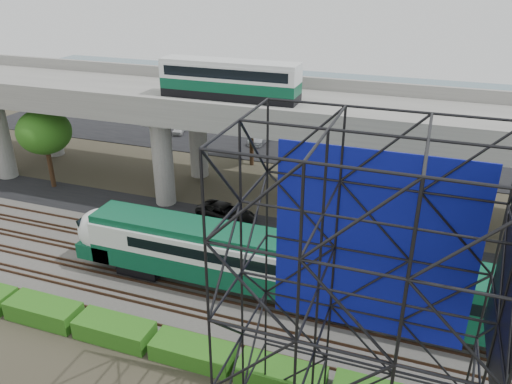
% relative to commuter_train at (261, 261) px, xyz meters
% --- Properties ---
extents(ground, '(140.00, 140.00, 0.00)m').
position_rel_commuter_train_xyz_m(ground, '(-2.74, -2.00, -2.88)').
color(ground, '#474233').
rests_on(ground, ground).
extents(ballast_bed, '(90.00, 12.00, 0.20)m').
position_rel_commuter_train_xyz_m(ballast_bed, '(-2.74, 0.00, -2.78)').
color(ballast_bed, slate).
rests_on(ballast_bed, ground).
extents(service_road, '(90.00, 5.00, 0.08)m').
position_rel_commuter_train_xyz_m(service_road, '(-2.74, 8.50, -2.84)').
color(service_road, black).
rests_on(service_road, ground).
extents(parking_lot, '(90.00, 18.00, 0.08)m').
position_rel_commuter_train_xyz_m(parking_lot, '(-2.74, 32.00, -2.84)').
color(parking_lot, black).
rests_on(parking_lot, ground).
extents(harbor_water, '(140.00, 40.00, 0.03)m').
position_rel_commuter_train_xyz_m(harbor_water, '(-2.74, 54.00, -2.87)').
color(harbor_water, slate).
rests_on(harbor_water, ground).
extents(rail_tracks, '(90.00, 9.52, 0.16)m').
position_rel_commuter_train_xyz_m(rail_tracks, '(-2.74, -0.00, -2.60)').
color(rail_tracks, '#472D1E').
rests_on(rail_tracks, ballast_bed).
extents(commuter_train, '(29.30, 3.06, 4.30)m').
position_rel_commuter_train_xyz_m(commuter_train, '(0.00, 0.00, 0.00)').
color(commuter_train, black).
rests_on(commuter_train, rail_tracks).
extents(overpass, '(80.00, 12.00, 12.40)m').
position_rel_commuter_train_xyz_m(overpass, '(-3.10, 14.00, 5.33)').
color(overpass, '#9E9B93').
rests_on(overpass, ground).
extents(scaffold_tower, '(9.36, 6.36, 15.00)m').
position_rel_commuter_train_xyz_m(scaffold_tower, '(7.15, -9.98, 4.59)').
color(scaffold_tower, black).
rests_on(scaffold_tower, ground).
extents(hedge_strip, '(34.60, 1.80, 1.20)m').
position_rel_commuter_train_xyz_m(hedge_strip, '(-1.73, -6.30, -2.32)').
color(hedge_strip, '#296316').
rests_on(hedge_strip, ground).
extents(trees, '(40.94, 16.94, 7.69)m').
position_rel_commuter_train_xyz_m(trees, '(-7.40, 14.17, 2.69)').
color(trees, '#382314').
rests_on(trees, ground).
extents(suv, '(5.58, 3.50, 1.44)m').
position_rel_commuter_train_xyz_m(suv, '(-6.25, 9.10, -2.08)').
color(suv, black).
rests_on(suv, service_road).
extents(parked_cars, '(39.52, 9.60, 1.30)m').
position_rel_commuter_train_xyz_m(parked_cars, '(-1.54, 31.54, -2.20)').
color(parked_cars, '#BBBBBB').
rests_on(parked_cars, parking_lot).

